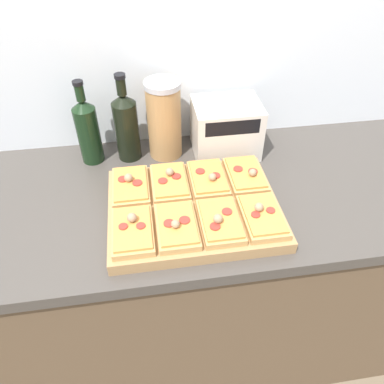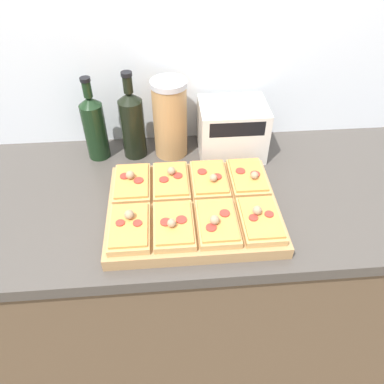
# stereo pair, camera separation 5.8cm
# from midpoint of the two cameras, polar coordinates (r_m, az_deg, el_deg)

# --- Properties ---
(wall_back) EXTENTS (6.00, 0.06, 2.50)m
(wall_back) POSITION_cam_midpoint_polar(r_m,az_deg,el_deg) (1.33, -0.52, 21.39)
(wall_back) COLOR silver
(wall_back) RESTS_ON ground_plane
(kitchen_counter) EXTENTS (2.63, 0.67, 0.92)m
(kitchen_counter) POSITION_cam_midpoint_polar(r_m,az_deg,el_deg) (1.54, 0.67, -12.88)
(kitchen_counter) COLOR brown
(kitchen_counter) RESTS_ON ground_plane
(cutting_board) EXTENTS (0.50, 0.39, 0.04)m
(cutting_board) POSITION_cam_midpoint_polar(r_m,az_deg,el_deg) (1.11, 1.61, -2.56)
(cutting_board) COLOR #A37A4C
(cutting_board) RESTS_ON kitchen_counter
(pizza_slice_back_left) EXTENTS (0.11, 0.18, 0.05)m
(pizza_slice_back_left) POSITION_cam_midpoint_polar(r_m,az_deg,el_deg) (1.16, -7.72, 1.35)
(pizza_slice_back_left) COLOR tan
(pizza_slice_back_left) RESTS_ON cutting_board
(pizza_slice_back_midleft) EXTENTS (0.11, 0.18, 0.05)m
(pizza_slice_back_midleft) POSITION_cam_midpoint_polar(r_m,az_deg,el_deg) (1.16, -1.79, 1.68)
(pizza_slice_back_midleft) COLOR tan
(pizza_slice_back_midleft) RESTS_ON cutting_board
(pizza_slice_back_midright) EXTENTS (0.11, 0.18, 0.05)m
(pizza_slice_back_midright) POSITION_cam_midpoint_polar(r_m,az_deg,el_deg) (1.17, 4.12, 1.94)
(pizza_slice_back_midright) COLOR tan
(pizza_slice_back_midright) RESTS_ON cutting_board
(pizza_slice_back_right) EXTENTS (0.11, 0.18, 0.05)m
(pizza_slice_back_right) POSITION_cam_midpoint_polar(r_m,az_deg,el_deg) (1.19, 9.86, 2.22)
(pizza_slice_back_right) COLOR tan
(pizza_slice_back_right) RESTS_ON cutting_board
(pizza_slice_front_left) EXTENTS (0.11, 0.18, 0.05)m
(pizza_slice_front_left) POSITION_cam_midpoint_polar(r_m,az_deg,el_deg) (1.02, -7.92, -5.34)
(pizza_slice_front_left) COLOR tan
(pizza_slice_front_left) RESTS_ON cutting_board
(pizza_slice_front_midleft) EXTENTS (0.11, 0.18, 0.05)m
(pizza_slice_front_midleft) POSITION_cam_midpoint_polar(r_m,az_deg,el_deg) (1.02, -1.19, -5.05)
(pizza_slice_front_midleft) COLOR tan
(pizza_slice_front_midleft) RESTS_ON cutting_board
(pizza_slice_front_midright) EXTENTS (0.11, 0.18, 0.05)m
(pizza_slice_front_midright) POSITION_cam_midpoint_polar(r_m,az_deg,el_deg) (1.03, 5.48, -4.64)
(pizza_slice_front_midright) COLOR tan
(pizza_slice_front_midright) RESTS_ON cutting_board
(pizza_slice_front_right) EXTENTS (0.11, 0.18, 0.05)m
(pizza_slice_front_right) POSITION_cam_midpoint_polar(r_m,az_deg,el_deg) (1.06, 11.92, -4.14)
(pizza_slice_front_right) COLOR tan
(pizza_slice_front_right) RESTS_ON cutting_board
(olive_oil_bottle) EXTENTS (0.08, 0.08, 0.29)m
(olive_oil_bottle) POSITION_cam_midpoint_polar(r_m,az_deg,el_deg) (1.32, -13.43, 9.69)
(olive_oil_bottle) COLOR black
(olive_oil_bottle) RESTS_ON kitchen_counter
(wine_bottle) EXTENTS (0.08, 0.08, 0.31)m
(wine_bottle) POSITION_cam_midpoint_polar(r_m,az_deg,el_deg) (1.30, -7.81, 10.31)
(wine_bottle) COLOR black
(wine_bottle) RESTS_ON kitchen_counter
(grain_jar_tall) EXTENTS (0.12, 0.12, 0.27)m
(grain_jar_tall) POSITION_cam_midpoint_polar(r_m,az_deg,el_deg) (1.29, -2.06, 11.08)
(grain_jar_tall) COLOR #AD7F4C
(grain_jar_tall) RESTS_ON kitchen_counter
(toaster_oven) EXTENTS (0.25, 0.18, 0.19)m
(toaster_oven) POSITION_cam_midpoint_polar(r_m,az_deg,el_deg) (1.33, 7.36, 9.40)
(toaster_oven) COLOR beige
(toaster_oven) RESTS_ON kitchen_counter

